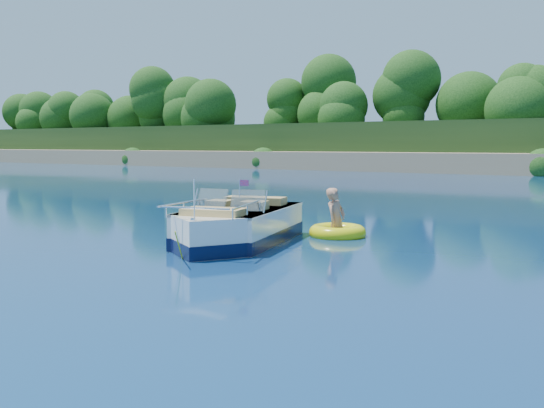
% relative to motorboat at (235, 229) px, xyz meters
% --- Properties ---
extents(ground, '(160.00, 160.00, 0.00)m').
position_rel_motorboat_xyz_m(ground, '(-0.67, -0.81, -0.33)').
color(ground, '#0B194D').
rests_on(ground, ground).
extents(treeline, '(150.00, 7.12, 8.19)m').
position_rel_motorboat_xyz_m(treeline, '(-0.63, 40.21, 5.21)').
color(treeline, '#321E10').
rests_on(treeline, ground).
extents(motorboat, '(2.59, 5.07, 1.72)m').
position_rel_motorboat_xyz_m(motorboat, '(0.00, 0.00, 0.00)').
color(motorboat, white).
rests_on(motorboat, ground).
extents(tow_tube, '(1.60, 1.60, 0.35)m').
position_rel_motorboat_xyz_m(tow_tube, '(1.37, 2.19, -0.24)').
color(tow_tube, yellow).
rests_on(tow_tube, ground).
extents(boy, '(0.43, 0.88, 1.69)m').
position_rel_motorboat_xyz_m(boy, '(1.39, 2.10, -0.33)').
color(boy, tan).
rests_on(boy, ground).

